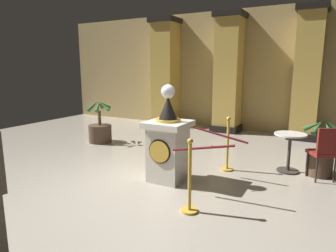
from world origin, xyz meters
The scene contains 13 objects.
ground_plane centered at (0.00, 0.00, 0.00)m, with size 12.96×12.96×0.00m, color #9E9384.
back_wall centered at (0.00, 5.51, 1.85)m, with size 12.96×0.16×3.71m, color tan.
pedestal_clock centered at (0.40, 0.49, 0.66)m, with size 0.71×0.71×1.68m.
stanchion_near centered at (1.22, -0.41, 0.36)m, with size 0.24×0.24×1.04m.
stanchion_far centered at (1.15, 1.49, 0.37)m, with size 0.24×0.24×1.05m.
velvet_rope centered at (1.19, 0.54, 0.79)m, with size 1.00×1.02×0.22m.
column_left centered at (-2.20, 5.04, 1.77)m, with size 0.89×0.89×3.56m.
column_right centered at (2.20, 5.04, 1.77)m, with size 0.80×0.80×3.56m.
column_centre_rear centered at (0.00, 5.04, 1.77)m, with size 0.86×0.86×3.56m.
potted_palm_left centered at (-2.51, 2.02, 0.32)m, with size 0.69×0.66×1.14m.
potted_palm_right centered at (2.73, 2.03, 0.35)m, with size 0.67×0.64×1.07m.
cafe_table centered at (2.20, 1.97, 0.47)m, with size 0.58×0.58×0.74m.
cafe_chair_red centered at (2.79, 1.75, 0.57)m, with size 0.55×0.55×0.96m.
Camera 1 is at (2.78, -3.87, 1.94)m, focal length 31.70 mm.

